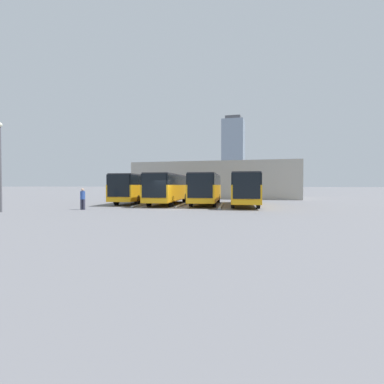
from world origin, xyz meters
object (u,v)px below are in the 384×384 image
(lamppost, at_px, (0,160))
(bus_3, at_px, (138,187))
(bus_1, at_px, (206,188))
(pedestrian, at_px, (83,198))
(bus_2, at_px, (168,188))
(bus_0, at_px, (244,188))

(lamppost, bearing_deg, bus_3, -111.31)
(bus_1, bearing_deg, pedestrian, 40.03)
(bus_1, bearing_deg, bus_3, -9.82)
(bus_2, height_order, lamppost, lamppost)
(bus_0, xyz_separation_m, pedestrian, (12.72, 8.69, -0.83))
(bus_3, relative_size, lamppost, 1.74)
(bus_0, bearing_deg, pedestrian, 27.18)
(bus_3, relative_size, pedestrian, 6.62)
(bus_1, distance_m, lamppost, 18.71)
(bus_3, xyz_separation_m, pedestrian, (0.47, 9.70, -0.83))
(lamppost, bearing_deg, pedestrian, -142.70)
(bus_1, relative_size, bus_2, 1.00)
(bus_0, bearing_deg, lamppost, 28.00)
(pedestrian, bearing_deg, lamppost, 28.97)
(pedestrian, bearing_deg, bus_1, -141.12)
(bus_1, bearing_deg, bus_2, 1.26)
(pedestrian, height_order, lamppost, lamppost)
(bus_1, relative_size, pedestrian, 6.62)
(bus_3, height_order, lamppost, lamppost)
(bus_0, height_order, bus_1, same)
(bus_0, height_order, bus_3, same)
(bus_0, relative_size, bus_2, 1.00)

